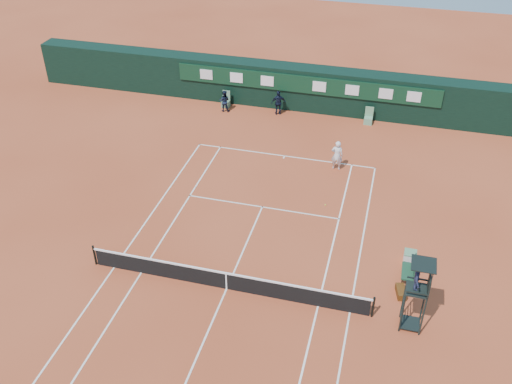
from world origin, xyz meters
TOP-DOWN VIEW (x-y plane):
  - ground at (0.00, 0.00)m, footprint 90.00×90.00m
  - court_lines at (0.00, 0.00)m, footprint 11.05×23.85m
  - tennis_net at (0.00, 0.00)m, footprint 12.90×0.10m
  - back_wall at (0.00, 18.74)m, footprint 40.00×1.65m
  - linesman_chair_left at (-5.50, 17.48)m, footprint 0.55×0.50m
  - linesman_chair_right at (4.50, 17.48)m, footprint 0.55×0.50m
  - umpire_chair at (7.94, -0.12)m, footprint 0.96×0.95m
  - player_bench at (7.83, 2.72)m, footprint 0.56×1.20m
  - tennis_bag at (7.50, 1.62)m, footprint 0.54×0.90m
  - cooler at (7.77, 3.86)m, footprint 0.57×0.57m
  - tennis_ball at (3.24, 7.40)m, footprint 0.07×0.07m
  - player at (3.24, 11.23)m, footprint 0.68×0.45m
  - ball_kid_left at (-5.38, 16.79)m, footprint 0.80×0.66m
  - ball_kid_right at (-1.64, 17.28)m, footprint 1.09×0.76m

SIDE VIEW (x-z plane):
  - ground at x=0.00m, z-range 0.00..0.00m
  - court_lines at x=0.00m, z-range 0.00..0.01m
  - tennis_ball at x=3.24m, z-range 0.00..0.07m
  - tennis_bag at x=7.50m, z-range 0.00..0.32m
  - linesman_chair_left at x=-5.50m, z-range -0.26..0.89m
  - linesman_chair_right at x=4.50m, z-range -0.26..0.89m
  - cooler at x=7.77m, z-range 0.00..0.65m
  - tennis_net at x=0.00m, z-range -0.04..1.06m
  - player_bench at x=7.83m, z-range 0.05..1.15m
  - ball_kid_left at x=-5.38m, z-range 0.00..1.53m
  - ball_kid_right at x=-1.64m, z-range 0.00..1.72m
  - player at x=3.24m, z-range 0.00..1.85m
  - back_wall at x=0.00m, z-range 0.01..3.01m
  - umpire_chair at x=7.94m, z-range 0.75..4.17m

